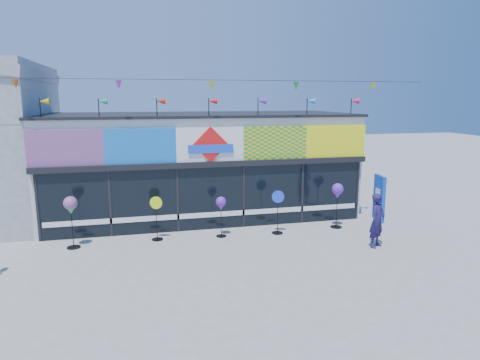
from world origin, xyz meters
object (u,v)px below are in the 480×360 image
object	(u,v)px
blue_sign	(379,198)
spinner_3	(278,211)
spinner_0	(71,207)
spinner_1	(157,217)
adult_man	(377,221)
spinner_4	(337,192)
spinner_2	(221,205)

from	to	relation	value
blue_sign	spinner_3	xyz separation A→B (m)	(-4.35, -0.64, -0.08)
spinner_3	spinner_0	bearing A→B (deg)	179.03
spinner_0	spinner_1	world-z (taller)	spinner_0
adult_man	blue_sign	bearing A→B (deg)	25.28
spinner_1	adult_man	world-z (taller)	adult_man
spinner_1	spinner_3	bearing A→B (deg)	-3.91
spinner_3	spinner_4	bearing A→B (deg)	4.17
spinner_4	adult_man	xyz separation A→B (m)	(0.30, -2.23, -0.46)
blue_sign	spinner_3	distance (m)	4.39
blue_sign	spinner_1	size ratio (longest dim) A/B	1.19
spinner_1	spinner_3	size ratio (longest dim) A/B	0.97
spinner_2	spinner_0	bearing A→B (deg)	-179.86
spinner_2	spinner_4	xyz separation A→B (m)	(4.34, 0.04, 0.20)
spinner_1	spinner_3	xyz separation A→B (m)	(4.17, -0.28, 0.03)
spinner_2	spinner_4	size ratio (longest dim) A/B	0.85
blue_sign	spinner_1	world-z (taller)	blue_sign
spinner_4	adult_man	bearing A→B (deg)	-82.23
spinner_0	adult_man	size ratio (longest dim) A/B	0.97
spinner_3	adult_man	size ratio (longest dim) A/B	0.89
spinner_2	adult_man	world-z (taller)	adult_man
blue_sign	adult_man	xyz separation A→B (m)	(-1.70, -2.70, -0.02)
spinner_0	spinner_2	distance (m)	4.81
blue_sign	spinner_3	world-z (taller)	blue_sign
blue_sign	spinner_4	bearing A→B (deg)	-157.38
spinner_0	adult_man	distance (m)	9.71
blue_sign	spinner_0	bearing A→B (deg)	-167.82
spinner_0	spinner_1	xyz separation A→B (m)	(2.64, 0.17, -0.56)
spinner_0	spinner_1	size ratio (longest dim) A/B	1.13
spinner_3	adult_man	xyz separation A→B (m)	(2.64, -2.06, 0.05)
blue_sign	spinner_1	xyz separation A→B (m)	(-8.51, -0.35, -0.11)
spinner_0	blue_sign	bearing A→B (deg)	2.69
spinner_1	spinner_3	distance (m)	4.18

